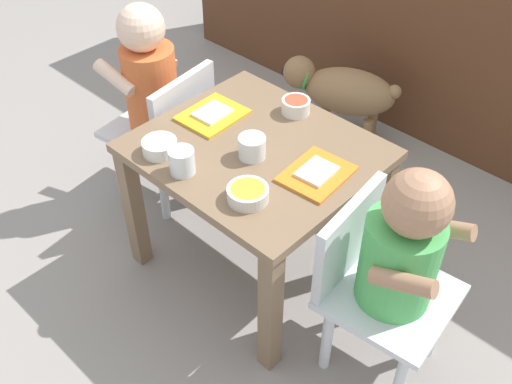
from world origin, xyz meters
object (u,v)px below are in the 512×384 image
Objects in this scene: water_cup_right at (252,148)px; cereal_bowl_left_side at (296,106)px; food_tray_left at (213,114)px; water_cup_left at (182,162)px; dining_table at (256,171)px; cereal_bowl_right_side at (160,146)px; food_tray_right at (317,173)px; dog at (341,90)px; seated_child_left at (153,88)px; veggie_bowl_near at (248,193)px; seated_child_right at (396,255)px.

water_cup_right reaches higher than cereal_bowl_left_side.
water_cup_left reaches higher than food_tray_left.
dining_table is 6.54× the size of cereal_bowl_right_side.
dog is at bearing 121.21° from food_tray_right.
seated_child_left is 0.48m from water_cup_right.
veggie_bowl_near is at bearing -67.98° from dog.
cereal_bowl_right_side reaches higher than dining_table.
veggie_bowl_near reaches higher than dog.
seated_child_right is at bearing -24.54° from cereal_bowl_left_side.
water_cup_left is 0.39m from cereal_bowl_left_side.
dog is at bearing 69.88° from seated_child_left.
water_cup_left is at bearing -138.94° from food_tray_right.
dog is (-0.22, 0.68, -0.15)m from dining_table.
water_cup_right is at bearing -162.04° from food_tray_right.
cereal_bowl_right_side is at bearing -109.29° from cereal_bowl_left_side.
cereal_bowl_right_side is at bearing 173.56° from water_cup_left.
veggie_bowl_near is (0.58, -0.19, 0.05)m from seated_child_left.
water_cup_left is 0.19m from veggie_bowl_near.
water_cup_left is at bearing -94.70° from cereal_bowl_left_side.
water_cup_left reaches higher than dog.
cereal_bowl_left_side is at bearing 102.20° from water_cup_right.
cereal_bowl_right_side is (-0.18, -0.15, -0.01)m from water_cup_right.
dog is at bearing 93.52° from cereal_bowl_right_side.
cereal_bowl_left_side is 0.88× the size of cereal_bowl_right_side.
food_tray_left is (0.03, -0.66, 0.23)m from dog.
food_tray_left is at bearing 96.17° from cereal_bowl_right_side.
water_cup_left is (-0.25, -0.22, 0.02)m from food_tray_right.
water_cup_right is at bearing 63.42° from water_cup_left.
cereal_bowl_left_side reaches higher than food_tray_right.
cereal_bowl_right_side is (-0.13, -0.38, -0.00)m from cereal_bowl_left_side.
cereal_bowl_right_side is at bearing -165.99° from seated_child_right.
food_tray_left is at bearing 119.51° from water_cup_left.
veggie_bowl_near is at bearing -30.07° from food_tray_left.
water_cup_right is (0.20, -0.05, 0.02)m from food_tray_left.
water_cup_left is at bearing -29.56° from seated_child_left.
water_cup_left reaches higher than dining_table.
food_tray_right is (0.64, -0.01, 0.03)m from seated_child_left.
veggie_bowl_near is (0.19, 0.04, -0.01)m from water_cup_left.
dining_table is 0.87× the size of seated_child_left.
dog is 0.70m from food_tray_left.
veggie_bowl_near is 1.10× the size of cereal_bowl_right_side.
seated_child_left is 0.46m from cereal_bowl_left_side.
seated_child_right reaches higher than food_tray_left.
cereal_bowl_left_side is at bearing 21.25° from seated_child_left.
cereal_bowl_right_side is at bearing -131.50° from dining_table.
water_cup_left is (0.15, -0.88, 0.26)m from dog.
dog is 6.60× the size of water_cup_left.
seated_child_left is 0.73m from dog.
cereal_bowl_left_side reaches higher than cereal_bowl_right_side.
dog is at bearing 112.02° from veggie_bowl_near.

